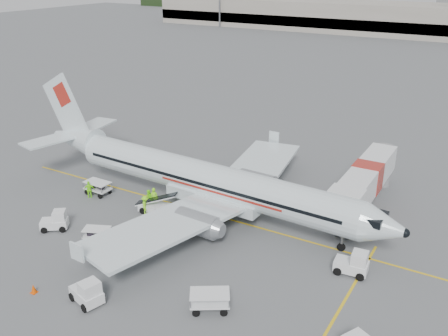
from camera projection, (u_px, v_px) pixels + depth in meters
The scene contains 20 objects.
ground at pixel (213, 215), 44.47m from camera, with size 360.00×360.00×0.00m, color #56595B.
stripe_lead at pixel (213, 215), 44.46m from camera, with size 44.00×0.20×0.01m, color yellow.
stripe_cross at pixel (334, 319), 31.54m from camera, with size 0.20×20.00×0.01m, color yellow.
terminal_west at pixel (316, 15), 164.92m from camera, with size 110.00×22.00×9.00m, color gray, non-canonical shape.
aircraft at pixel (209, 158), 43.32m from camera, with size 37.09×29.07×10.22m, color white, non-canonical shape.
jet_bridge at pixel (366, 187), 44.80m from camera, with size 3.09×16.49×4.33m, color white, non-canonical shape.
belt_loader at pixel (158, 199), 44.48m from camera, with size 4.64×1.74×2.52m, color white, non-canonical shape.
tug_fore at pixel (351, 262), 35.82m from camera, with size 2.36×1.35×1.83m, color white, non-canonical shape.
tug_mid at pixel (86, 290), 32.75m from camera, with size 2.35×1.35×1.82m, color white, non-canonical shape.
tug_aft at pixel (54, 220), 41.75m from camera, with size 2.18×1.25×1.69m, color white, non-canonical shape.
cart_loaded_a at pixel (98, 188), 48.16m from camera, with size 2.51×1.48×1.31m, color white, non-canonical shape.
cart_loaded_b at pixel (97, 235), 40.14m from camera, with size 2.14×1.26×1.12m, color white, non-canonical shape.
cart_empty_a at pixel (210, 301), 32.12m from camera, with size 2.54×1.50×1.33m, color white, non-canonical shape.
cone_nose at pixel (358, 270), 35.95m from camera, with size 0.36×0.36×0.59m, color #E74902.
cone_port at pixel (256, 168), 53.63m from camera, with size 0.35×0.35×0.57m, color #E74902.
cone_stbd at pixel (33, 289), 33.88m from camera, with size 0.42×0.42×0.68m, color #E74902.
crew_a at pixel (154, 198), 45.41m from camera, with size 0.70×0.46×1.93m, color #7CDF15.
crew_b at pixel (149, 198), 45.75m from camera, with size 0.78×0.61×1.61m, color #7CDF15.
crew_c at pixel (145, 205), 44.29m from camera, with size 1.14×0.65×1.76m, color #7CDF15.
crew_d at pixel (89, 190), 47.36m from camera, with size 0.99×0.41×1.69m, color #7CDF15.
Camera 1 is at (20.89, -33.49, 20.93)m, focal length 40.00 mm.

